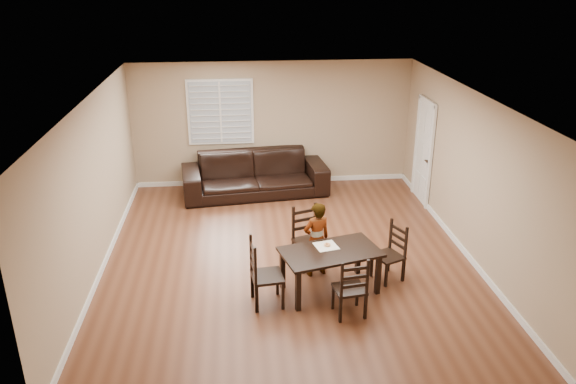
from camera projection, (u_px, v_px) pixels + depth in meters
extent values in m
plane|color=brown|center=(287.00, 256.00, 9.40)|extent=(7.00, 7.00, 0.00)
cube|color=tan|center=(272.00, 124.00, 12.13)|extent=(6.00, 0.04, 2.70)
cube|color=tan|center=(320.00, 304.00, 5.67)|extent=(6.00, 0.04, 2.70)
cube|color=tan|center=(94.00, 188.00, 8.63)|extent=(0.04, 7.00, 2.70)
cube|color=tan|center=(470.00, 175.00, 9.16)|extent=(0.04, 7.00, 2.70)
cube|color=white|center=(287.00, 97.00, 8.39)|extent=(6.00, 7.00, 0.04)
cube|color=white|center=(220.00, 112.00, 11.87)|extent=(1.40, 0.08, 1.40)
cube|color=white|center=(424.00, 153.00, 11.31)|extent=(0.06, 0.94, 2.05)
cylinder|color=#332114|center=(427.00, 161.00, 11.06)|extent=(0.06, 0.06, 0.02)
cube|color=white|center=(273.00, 180.00, 12.60)|extent=(6.00, 0.03, 0.10)
cube|color=white|center=(105.00, 262.00, 9.12)|extent=(0.03, 7.00, 0.10)
cube|color=white|center=(460.00, 246.00, 9.65)|extent=(0.03, 7.00, 0.10)
cube|color=black|center=(330.00, 252.00, 8.18)|extent=(1.58, 1.14, 0.04)
cube|color=black|center=(298.00, 291.00, 7.83)|extent=(0.09, 0.09, 0.63)
cube|color=black|center=(378.00, 275.00, 8.23)|extent=(0.09, 0.09, 0.63)
cube|color=black|center=(283.00, 269.00, 8.38)|extent=(0.09, 0.09, 0.63)
cube|color=black|center=(358.00, 255.00, 8.79)|extent=(0.09, 0.09, 0.63)
cube|color=black|center=(309.00, 242.00, 8.96)|extent=(0.57, 0.55, 0.04)
cube|color=black|center=(304.00, 233.00, 9.09)|extent=(0.44, 0.19, 1.00)
cube|color=black|center=(303.00, 262.00, 8.82)|extent=(0.05, 0.05, 0.41)
cube|color=black|center=(325.00, 257.00, 8.97)|extent=(0.05, 0.05, 0.41)
cube|color=black|center=(293.00, 252.00, 9.12)|extent=(0.05, 0.05, 0.41)
cube|color=black|center=(315.00, 247.00, 9.27)|extent=(0.05, 0.05, 0.41)
cube|color=black|center=(349.00, 289.00, 7.71)|extent=(0.46, 0.44, 0.04)
cube|color=black|center=(354.00, 292.00, 7.53)|extent=(0.42, 0.09, 0.92)
cube|color=black|center=(357.00, 294.00, 7.98)|extent=(0.04, 0.04, 0.38)
cube|color=black|center=(333.00, 297.00, 7.90)|extent=(0.04, 0.04, 0.38)
cube|color=black|center=(365.00, 307.00, 7.68)|extent=(0.04, 0.04, 0.38)
cube|color=black|center=(340.00, 310.00, 7.60)|extent=(0.04, 0.04, 0.38)
cube|color=black|center=(267.00, 276.00, 7.94)|extent=(0.48, 0.51, 0.04)
cube|color=black|center=(253.00, 273.00, 7.88)|extent=(0.10, 0.46, 1.02)
cube|color=black|center=(283.00, 296.00, 7.89)|extent=(0.05, 0.05, 0.42)
cube|color=black|center=(277.00, 282.00, 8.25)|extent=(0.05, 0.05, 0.42)
cube|color=black|center=(257.00, 299.00, 7.81)|extent=(0.05, 0.05, 0.42)
cube|color=black|center=(253.00, 285.00, 8.18)|extent=(0.05, 0.05, 0.42)
cube|color=black|center=(388.00, 256.00, 8.59)|extent=(0.52, 0.53, 0.04)
cube|color=black|center=(397.00, 250.00, 8.65)|extent=(0.20, 0.39, 0.92)
cube|color=black|center=(372.00, 266.00, 8.74)|extent=(0.05, 0.05, 0.38)
cube|color=black|center=(386.00, 276.00, 8.45)|extent=(0.05, 0.05, 0.38)
cube|color=black|center=(388.00, 260.00, 8.89)|extent=(0.05, 0.05, 0.38)
cube|color=black|center=(403.00, 270.00, 8.60)|extent=(0.05, 0.05, 0.38)
imported|color=gray|center=(317.00, 239.00, 8.65)|extent=(0.51, 0.42, 1.22)
cube|color=#F0E9CE|center=(326.00, 246.00, 8.31)|extent=(0.38, 0.38, 0.00)
torus|color=#DB8D4E|center=(327.00, 245.00, 8.31)|extent=(0.10, 0.10, 0.03)
torus|color=white|center=(327.00, 244.00, 8.31)|extent=(0.09, 0.09, 0.02)
imported|color=black|center=(255.00, 174.00, 11.85)|extent=(3.13, 1.51, 0.88)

